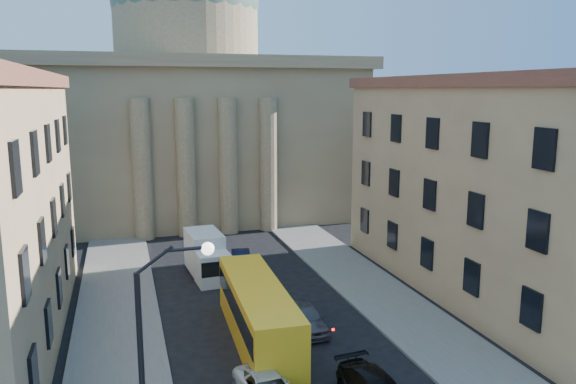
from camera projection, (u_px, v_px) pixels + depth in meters
name	position (u px, v px, depth m)	size (l,w,h in m)	color
sidewalk_left	(118.00, 363.00, 28.50)	(5.00, 60.00, 0.15)	#63615B
sidewalk_right	(416.00, 324.00, 33.29)	(5.00, 60.00, 0.15)	#63615B
church	(189.00, 106.00, 64.08)	(68.02, 28.76, 36.60)	#7D644C
building_right	(503.00, 184.00, 38.14)	(11.60, 26.60, 14.70)	tan
street_lamp	(157.00, 350.00, 18.57)	(2.62, 0.44, 8.83)	black
car_right_far	(306.00, 318.00, 32.48)	(1.74, 4.32, 1.47)	#4C4C51
car_right_distant	(241.00, 259.00, 43.95)	(1.40, 4.03, 1.33)	black
city_bus	(258.00, 311.00, 30.90)	(3.07, 11.62, 3.25)	yellow
box_truck	(207.00, 256.00, 41.74)	(2.73, 6.02, 3.22)	silver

